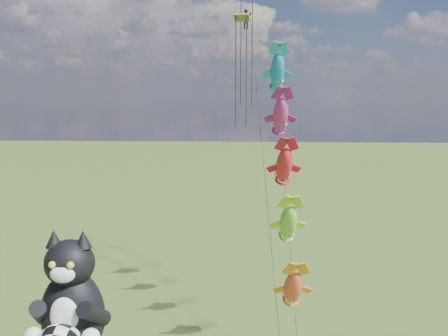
{
  "coord_description": "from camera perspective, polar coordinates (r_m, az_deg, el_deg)",
  "views": [
    {
      "loc": [
        8.13,
        -18.43,
        15.01
      ],
      "look_at": [
        6.47,
        11.53,
        10.74
      ],
      "focal_mm": 40.0,
      "sensor_mm": 36.0,
      "label": 1
    }
  ],
  "objects": [
    {
      "name": "cat_kite_rig",
      "position": [
        18.15,
        -17.24,
        -15.4
      ],
      "size": [
        2.49,
        4.13,
        10.65
      ],
      "rotation": [
        0.0,
        0.0,
        -0.09
      ],
      "color": "brown",
      "rests_on": "ground"
    },
    {
      "name": "fish_windsock_rig",
      "position": [
        28.57,
        6.9,
        0.26
      ],
      "size": [
        1.56,
        15.95,
        19.84
      ],
      "rotation": [
        0.0,
        0.0,
        0.38
      ],
      "color": "brown",
      "rests_on": "ground"
    },
    {
      "name": "parafoil_rig",
      "position": [
        36.7,
        2.59,
        14.91
      ],
      "size": [
        3.24,
        17.33,
        23.29
      ],
      "rotation": [
        0.0,
        0.0,
        0.21
      ],
      "color": "brown",
      "rests_on": "ground"
    }
  ]
}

